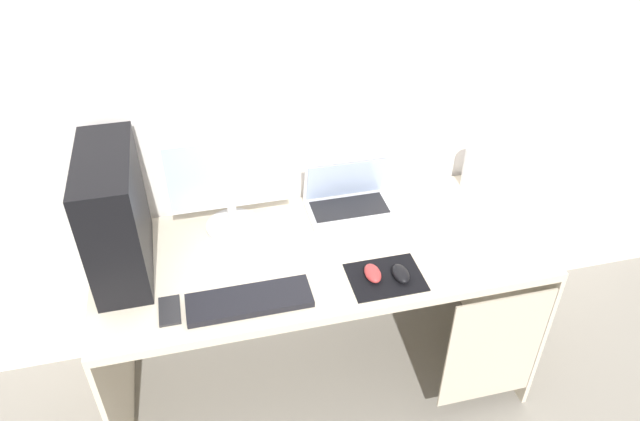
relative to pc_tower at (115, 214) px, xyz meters
The scene contains 12 objects.
ground_plane 1.20m from the pc_tower, ahead, with size 8.00×8.00×0.00m, color gray.
wall_back 0.83m from the pc_tower, 23.15° to the left, with size 4.00×0.05×2.60m.
desk 0.81m from the pc_tower, ahead, with size 1.66×0.69×0.75m.
pc_tower is the anchor object (origin of this frame).
monitor 0.42m from the pc_tower, 16.94° to the left, with size 0.47×0.21×0.41m.
laptop 0.90m from the pc_tower, ahead, with size 0.34×0.23×0.22m.
speaker 1.45m from the pc_tower, ahead, with size 0.08×0.08×0.18m, color silver.
keyboard 0.55m from the pc_tower, 36.72° to the right, with size 0.42×0.14×0.02m, color black.
mousepad 0.96m from the pc_tower, 18.11° to the right, with size 0.26×0.20×0.01m, color black.
mouse_left 0.91m from the pc_tower, 18.40° to the right, with size 0.06×0.10×0.03m, color #B23333.
mouse_right 1.01m from the pc_tower, 18.03° to the right, with size 0.06×0.10×0.03m, color black.
cell_phone 0.38m from the pc_tower, 63.23° to the right, with size 0.07×0.13×0.01m, color #232326.
Camera 1 is at (-0.40, -1.65, 2.19)m, focal length 33.27 mm.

